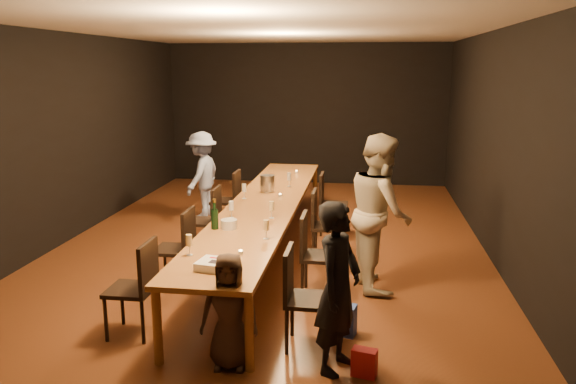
# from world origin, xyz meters

# --- Properties ---
(ground) EXTENTS (10.00, 10.00, 0.00)m
(ground) POSITION_xyz_m (0.00, 0.00, 0.00)
(ground) COLOR #492212
(ground) RESTS_ON ground
(room_shell) EXTENTS (6.04, 10.04, 3.02)m
(room_shell) POSITION_xyz_m (0.00, 0.00, 2.08)
(room_shell) COLOR black
(room_shell) RESTS_ON ground
(table) EXTENTS (0.90, 6.00, 0.75)m
(table) POSITION_xyz_m (0.00, 0.00, 0.70)
(table) COLOR brown
(table) RESTS_ON ground
(chair_right_0) EXTENTS (0.42, 0.42, 0.93)m
(chair_right_0) POSITION_xyz_m (0.85, -2.40, 0.47)
(chair_right_0) COLOR black
(chair_right_0) RESTS_ON ground
(chair_right_1) EXTENTS (0.42, 0.42, 0.93)m
(chair_right_1) POSITION_xyz_m (0.85, -1.20, 0.47)
(chair_right_1) COLOR black
(chair_right_1) RESTS_ON ground
(chair_right_2) EXTENTS (0.42, 0.42, 0.93)m
(chair_right_2) POSITION_xyz_m (0.85, 0.00, 0.47)
(chair_right_2) COLOR black
(chair_right_2) RESTS_ON ground
(chair_right_3) EXTENTS (0.42, 0.42, 0.93)m
(chair_right_3) POSITION_xyz_m (0.85, 1.20, 0.47)
(chair_right_3) COLOR black
(chair_right_3) RESTS_ON ground
(chair_left_0) EXTENTS (0.42, 0.42, 0.93)m
(chair_left_0) POSITION_xyz_m (-0.85, -2.40, 0.47)
(chair_left_0) COLOR black
(chair_left_0) RESTS_ON ground
(chair_left_1) EXTENTS (0.42, 0.42, 0.93)m
(chair_left_1) POSITION_xyz_m (-0.85, -1.20, 0.47)
(chair_left_1) COLOR black
(chair_left_1) RESTS_ON ground
(chair_left_2) EXTENTS (0.42, 0.42, 0.93)m
(chair_left_2) POSITION_xyz_m (-0.85, 0.00, 0.47)
(chair_left_2) COLOR black
(chair_left_2) RESTS_ON ground
(chair_left_3) EXTENTS (0.42, 0.42, 0.93)m
(chair_left_3) POSITION_xyz_m (-0.85, 1.20, 0.47)
(chair_left_3) COLOR black
(chair_left_3) RESTS_ON ground
(woman_birthday) EXTENTS (0.52, 0.62, 1.46)m
(woman_birthday) POSITION_xyz_m (1.12, -2.75, 0.73)
(woman_birthday) COLOR black
(woman_birthday) RESTS_ON ground
(woman_tan) EXTENTS (0.83, 0.99, 1.79)m
(woman_tan) POSITION_xyz_m (1.49, -0.84, 0.89)
(woman_tan) COLOR #C6B494
(woman_tan) RESTS_ON ground
(man_blue) EXTENTS (0.67, 1.01, 1.45)m
(man_blue) POSITION_xyz_m (-1.43, 1.90, 0.73)
(man_blue) COLOR #7E90C4
(man_blue) RESTS_ON ground
(child) EXTENTS (0.51, 0.35, 1.01)m
(child) POSITION_xyz_m (0.22, -2.84, 0.51)
(child) COLOR #38281F
(child) RESTS_ON ground
(gift_bag_red) EXTENTS (0.22, 0.16, 0.24)m
(gift_bag_red) POSITION_xyz_m (1.36, -2.85, 0.12)
(gift_bag_red) COLOR red
(gift_bag_red) RESTS_ON ground
(gift_bag_blue) EXTENTS (0.27, 0.21, 0.30)m
(gift_bag_blue) POSITION_xyz_m (1.15, -2.13, 0.15)
(gift_bag_blue) COLOR #2540A2
(gift_bag_blue) RESTS_ON ground
(birthday_cake) EXTENTS (0.37, 0.32, 0.08)m
(birthday_cake) POSITION_xyz_m (0.03, -2.52, 0.79)
(birthday_cake) COLOR white
(birthday_cake) RESTS_ON table
(plate_stack) EXTENTS (0.24, 0.24, 0.10)m
(plate_stack) POSITION_xyz_m (-0.17, -1.26, 0.80)
(plate_stack) COLOR silver
(plate_stack) RESTS_ON table
(champagne_bottle) EXTENTS (0.10, 0.10, 0.34)m
(champagne_bottle) POSITION_xyz_m (-0.32, -1.30, 0.92)
(champagne_bottle) COLOR black
(champagne_bottle) RESTS_ON table
(ice_bucket) EXTENTS (0.25, 0.25, 0.23)m
(ice_bucket) POSITION_xyz_m (-0.08, 0.70, 0.87)
(ice_bucket) COLOR #A9A9AE
(ice_bucket) RESTS_ON table
(wineglass_0) EXTENTS (0.06, 0.06, 0.21)m
(wineglass_0) POSITION_xyz_m (-0.32, -2.20, 0.85)
(wineglass_0) COLOR beige
(wineglass_0) RESTS_ON table
(wineglass_1) EXTENTS (0.06, 0.06, 0.21)m
(wineglass_1) POSITION_xyz_m (0.31, -1.58, 0.85)
(wineglass_1) COLOR beige
(wineglass_1) RESTS_ON table
(wineglass_2) EXTENTS (0.06, 0.06, 0.21)m
(wineglass_2) POSITION_xyz_m (-0.25, -0.82, 0.85)
(wineglass_2) COLOR silver
(wineglass_2) RESTS_ON table
(wineglass_3) EXTENTS (0.06, 0.06, 0.21)m
(wineglass_3) POSITION_xyz_m (0.23, -0.77, 0.85)
(wineglass_3) COLOR beige
(wineglass_3) RESTS_ON table
(wineglass_4) EXTENTS (0.06, 0.06, 0.21)m
(wineglass_4) POSITION_xyz_m (-0.31, 0.17, 0.85)
(wineglass_4) COLOR silver
(wineglass_4) RESTS_ON table
(wineglass_5) EXTENTS (0.06, 0.06, 0.21)m
(wineglass_5) POSITION_xyz_m (0.18, 1.04, 0.85)
(wineglass_5) COLOR silver
(wineglass_5) RESTS_ON table
(tealight_near) EXTENTS (0.05, 0.05, 0.03)m
(tealight_near) POSITION_xyz_m (0.15, -2.09, 0.77)
(tealight_near) COLOR #B2B7B2
(tealight_near) RESTS_ON table
(tealight_mid) EXTENTS (0.05, 0.05, 0.03)m
(tealight_mid) POSITION_xyz_m (0.15, 0.38, 0.77)
(tealight_mid) COLOR #B2B7B2
(tealight_mid) RESTS_ON table
(tealight_far) EXTENTS (0.05, 0.05, 0.03)m
(tealight_far) POSITION_xyz_m (0.15, 2.17, 0.77)
(tealight_far) COLOR #B2B7B2
(tealight_far) RESTS_ON table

